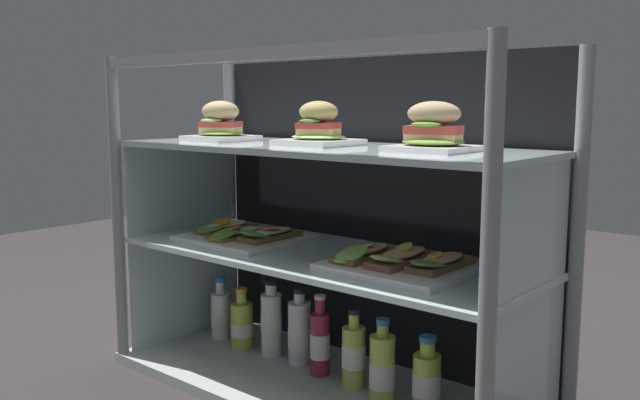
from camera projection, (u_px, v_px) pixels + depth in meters
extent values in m
cube|color=#302C2C|center=(320.00, 395.00, 1.92)|extent=(6.00, 6.00, 0.02)
cube|color=#B5BCBD|center=(320.00, 387.00, 1.91)|extent=(1.27, 0.50, 0.03)
cylinder|color=gray|center=(118.00, 215.00, 2.07)|extent=(0.04, 0.04, 0.94)
cylinder|color=gray|center=(489.00, 284.00, 1.28)|extent=(0.04, 0.04, 0.94)
cylinder|color=gray|center=(231.00, 199.00, 2.42)|extent=(0.04, 0.04, 0.94)
cylinder|color=gray|center=(577.00, 245.00, 1.63)|extent=(0.04, 0.04, 0.94)
cube|color=gray|center=(257.00, 54.00, 1.61)|extent=(1.23, 0.03, 0.03)
cube|color=black|center=(373.00, 211.00, 2.03)|extent=(1.19, 0.01, 0.91)
cube|color=silver|center=(185.00, 284.00, 2.27)|extent=(0.01, 0.43, 0.35)
cube|color=silver|center=(523.00, 376.00, 1.51)|extent=(0.01, 0.43, 0.35)
cube|color=silver|center=(320.00, 256.00, 1.86)|extent=(1.21, 0.44, 0.02)
cube|color=silver|center=(182.00, 186.00, 2.22)|extent=(0.01, 0.43, 0.28)
cube|color=silver|center=(530.00, 229.00, 1.46)|extent=(0.01, 0.43, 0.28)
cube|color=silver|center=(320.00, 148.00, 1.82)|extent=(1.21, 0.44, 0.02)
cube|color=white|center=(221.00, 138.00, 2.04)|extent=(0.18, 0.18, 0.02)
ellipsoid|color=#679F3A|center=(221.00, 133.00, 2.03)|extent=(0.15, 0.13, 0.01)
cube|color=#E4C887|center=(221.00, 130.00, 2.03)|extent=(0.14, 0.12, 0.02)
cube|color=#BF423D|center=(221.00, 124.00, 2.03)|extent=(0.14, 0.13, 0.02)
ellipsoid|color=#95B96E|center=(211.00, 120.00, 2.00)|extent=(0.07, 0.06, 0.02)
ellipsoid|color=tan|center=(220.00, 111.00, 2.03)|extent=(0.14, 0.13, 0.06)
cube|color=white|center=(319.00, 142.00, 1.82)|extent=(0.19, 0.19, 0.02)
ellipsoid|color=#9EC871|center=(319.00, 137.00, 1.82)|extent=(0.15, 0.13, 0.01)
cube|color=#D6BA6E|center=(319.00, 132.00, 1.82)|extent=(0.13, 0.12, 0.02)
cube|color=#BF3A34|center=(319.00, 126.00, 1.81)|extent=(0.13, 0.12, 0.02)
ellipsoid|color=#58863B|center=(310.00, 121.00, 1.78)|extent=(0.07, 0.05, 0.01)
ellipsoid|color=tan|center=(319.00, 112.00, 1.81)|extent=(0.13, 0.12, 0.06)
cube|color=white|center=(433.00, 149.00, 1.59)|extent=(0.18, 0.18, 0.01)
ellipsoid|color=olive|center=(433.00, 142.00, 1.59)|extent=(0.15, 0.13, 0.02)
cube|color=#D9B882|center=(433.00, 138.00, 1.59)|extent=(0.14, 0.10, 0.02)
cube|color=#CB443B|center=(433.00, 130.00, 1.59)|extent=(0.14, 0.10, 0.02)
ellipsoid|color=#5D9A2E|center=(426.00, 124.00, 1.56)|extent=(0.08, 0.04, 0.01)
ellipsoid|color=tan|center=(434.00, 113.00, 1.58)|extent=(0.14, 0.10, 0.06)
cube|color=white|center=(245.00, 238.00, 2.02)|extent=(0.34, 0.29, 0.02)
cube|color=brown|center=(227.00, 229.00, 2.10)|extent=(0.08, 0.20, 0.01)
ellipsoid|color=#689D3B|center=(212.00, 228.00, 2.05)|extent=(0.07, 0.10, 0.03)
ellipsoid|color=white|center=(226.00, 224.00, 2.10)|extent=(0.07, 0.16, 0.02)
cylinder|color=orange|center=(222.00, 222.00, 2.07)|extent=(0.06, 0.06, 0.02)
cube|color=brown|center=(239.00, 235.00, 2.01)|extent=(0.08, 0.20, 0.01)
ellipsoid|color=olive|center=(224.00, 234.00, 1.96)|extent=(0.08, 0.11, 0.04)
ellipsoid|color=silver|center=(239.00, 231.00, 2.01)|extent=(0.07, 0.16, 0.01)
cylinder|color=orange|center=(234.00, 229.00, 1.98)|extent=(0.05, 0.05, 0.02)
cube|color=brown|center=(270.00, 236.00, 1.97)|extent=(0.08, 0.20, 0.02)
ellipsoid|color=#599C32|center=(255.00, 235.00, 1.93)|extent=(0.08, 0.11, 0.04)
ellipsoid|color=silver|center=(270.00, 231.00, 1.97)|extent=(0.07, 0.16, 0.01)
cylinder|color=orange|center=(271.00, 229.00, 1.96)|extent=(0.07, 0.07, 0.02)
cube|color=white|center=(401.00, 267.00, 1.66)|extent=(0.34, 0.29, 0.02)
cube|color=brown|center=(366.00, 255.00, 1.72)|extent=(0.08, 0.21, 0.02)
ellipsoid|color=#90CF61|center=(351.00, 254.00, 1.67)|extent=(0.08, 0.11, 0.04)
ellipsoid|color=pink|center=(366.00, 249.00, 1.72)|extent=(0.07, 0.17, 0.02)
cylinder|color=#FCD64A|center=(366.00, 245.00, 1.71)|extent=(0.05, 0.05, 0.01)
cube|color=brown|center=(403.00, 260.00, 1.66)|extent=(0.08, 0.22, 0.02)
ellipsoid|color=#9BC159|center=(387.00, 259.00, 1.61)|extent=(0.07, 0.11, 0.05)
ellipsoid|color=#F4AA7C|center=(403.00, 253.00, 1.66)|extent=(0.07, 0.18, 0.02)
cylinder|color=yellow|center=(404.00, 247.00, 1.67)|extent=(0.06, 0.06, 0.02)
cube|color=brown|center=(442.00, 264.00, 1.62)|extent=(0.08, 0.21, 0.02)
ellipsoid|color=#60834B|center=(428.00, 264.00, 1.57)|extent=(0.08, 0.11, 0.03)
ellipsoid|color=#EBA581|center=(442.00, 258.00, 1.62)|extent=(0.07, 0.17, 0.01)
cylinder|color=yellow|center=(435.00, 255.00, 1.61)|extent=(0.05, 0.05, 0.02)
cylinder|color=white|center=(221.00, 316.00, 2.26)|extent=(0.06, 0.06, 0.15)
cylinder|color=silver|center=(221.00, 320.00, 2.26)|extent=(0.07, 0.07, 0.05)
cylinder|color=white|center=(220.00, 288.00, 2.24)|extent=(0.03, 0.03, 0.04)
cylinder|color=#2A70B2|center=(220.00, 279.00, 2.24)|extent=(0.03, 0.03, 0.02)
cylinder|color=#BCC844|center=(242.00, 325.00, 2.17)|extent=(0.07, 0.07, 0.14)
cylinder|color=white|center=(242.00, 329.00, 2.17)|extent=(0.07, 0.07, 0.04)
cylinder|color=#BEDA52|center=(242.00, 298.00, 2.16)|extent=(0.03, 0.03, 0.04)
cylinder|color=gold|center=(241.00, 290.00, 2.15)|extent=(0.04, 0.04, 0.01)
cylinder|color=white|center=(271.00, 325.00, 2.10)|extent=(0.06, 0.06, 0.19)
cylinder|color=silver|center=(271.00, 322.00, 2.10)|extent=(0.07, 0.07, 0.06)
cylinder|color=white|center=(271.00, 289.00, 2.08)|extent=(0.03, 0.03, 0.03)
cylinder|color=black|center=(271.00, 283.00, 2.08)|extent=(0.04, 0.04, 0.01)
cylinder|color=silver|center=(300.00, 333.00, 2.03)|extent=(0.07, 0.07, 0.19)
cylinder|color=silver|center=(300.00, 338.00, 2.03)|extent=(0.07, 0.07, 0.06)
cylinder|color=white|center=(299.00, 298.00, 2.02)|extent=(0.03, 0.03, 0.03)
cylinder|color=black|center=(299.00, 291.00, 2.01)|extent=(0.04, 0.04, 0.01)
cylinder|color=maroon|center=(320.00, 344.00, 1.95)|extent=(0.06, 0.06, 0.18)
cylinder|color=silver|center=(320.00, 346.00, 1.95)|extent=(0.06, 0.06, 0.07)
cylinder|color=#95273F|center=(320.00, 306.00, 1.93)|extent=(0.03, 0.03, 0.04)
cylinder|color=silver|center=(320.00, 297.00, 1.93)|extent=(0.03, 0.03, 0.01)
cylinder|color=#B9C853|center=(354.00, 357.00, 1.87)|extent=(0.07, 0.07, 0.17)
cylinder|color=silver|center=(354.00, 356.00, 1.87)|extent=(0.07, 0.07, 0.06)
cylinder|color=#BBD94C|center=(354.00, 321.00, 1.85)|extent=(0.03, 0.03, 0.04)
cylinder|color=black|center=(354.00, 311.00, 1.85)|extent=(0.03, 0.03, 0.01)
cylinder|color=#B9D055|center=(382.00, 367.00, 1.80)|extent=(0.07, 0.07, 0.17)
cylinder|color=white|center=(382.00, 375.00, 1.80)|extent=(0.07, 0.07, 0.07)
cylinder|color=#BAD34C|center=(383.00, 330.00, 1.78)|extent=(0.03, 0.03, 0.03)
cylinder|color=#2D75B9|center=(383.00, 322.00, 1.78)|extent=(0.04, 0.04, 0.02)
cylinder|color=#AEC842|center=(427.00, 382.00, 1.73)|extent=(0.07, 0.07, 0.14)
cylinder|color=silver|center=(427.00, 384.00, 1.73)|extent=(0.07, 0.07, 0.06)
cylinder|color=#B0D847|center=(427.00, 348.00, 1.72)|extent=(0.04, 0.04, 0.04)
cylinder|color=#3277B7|center=(428.00, 339.00, 1.71)|extent=(0.04, 0.04, 0.01)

